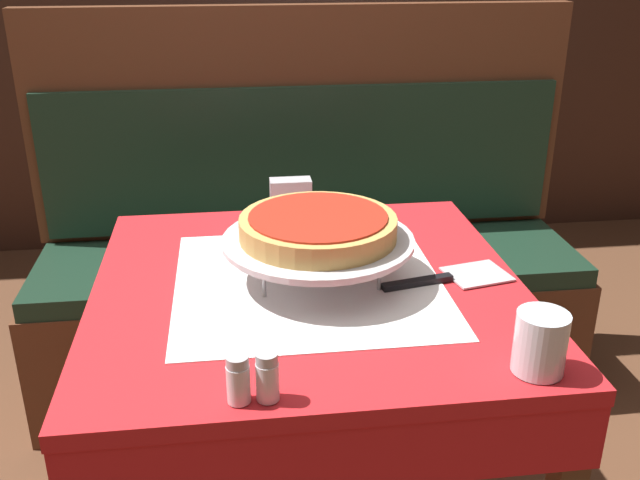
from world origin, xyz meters
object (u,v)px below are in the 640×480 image
(booth_bench, at_px, (309,285))
(condiment_caddy, at_px, (369,96))
(water_glass_near, at_px, (540,343))
(dining_table_front, at_px, (309,325))
(dining_table_rear, at_px, (346,131))
(salt_shaker, at_px, (238,379))
(pepper_shaker, at_px, (267,377))
(napkin_holder, at_px, (291,197))
(deep_dish_pizza, at_px, (318,226))
(pizza_server, at_px, (452,277))
(pizza_pan_stand, at_px, (318,242))

(booth_bench, relative_size, condiment_caddy, 11.65)
(water_glass_near, xyz_separation_m, condiment_caddy, (0.10, 1.90, -0.01))
(dining_table_front, relative_size, booth_bench, 0.49)
(dining_table_rear, height_order, booth_bench, booth_bench)
(salt_shaker, height_order, pepper_shaker, pepper_shaker)
(dining_table_front, height_order, napkin_holder, napkin_holder)
(booth_bench, relative_size, deep_dish_pizza, 5.58)
(salt_shaker, distance_m, pepper_shaker, 0.04)
(pepper_shaker, bearing_deg, deep_dish_pizza, 72.35)
(salt_shaker, xyz_separation_m, pepper_shaker, (0.04, 0.00, 0.00))
(dining_table_rear, bearing_deg, napkin_holder, -105.38)
(deep_dish_pizza, bearing_deg, pizza_server, -8.27)
(booth_bench, xyz_separation_m, deep_dish_pizza, (-0.07, -0.80, 0.53))
(dining_table_front, xyz_separation_m, napkin_holder, (0.00, 0.38, 0.14))
(salt_shaker, distance_m, napkin_holder, 0.77)
(dining_table_front, xyz_separation_m, deep_dish_pizza, (0.02, 0.01, 0.21))
(dining_table_rear, xyz_separation_m, pizza_pan_stand, (-0.32, -1.59, 0.19))
(pepper_shaker, xyz_separation_m, condiment_caddy, (0.52, 1.92, 0.00))
(condiment_caddy, bearing_deg, deep_dish_pizza, -104.66)
(pizza_pan_stand, distance_m, pepper_shaker, 0.41)
(salt_shaker, height_order, condiment_caddy, condiment_caddy)
(water_glass_near, height_order, salt_shaker, water_glass_near)
(salt_shaker, xyz_separation_m, condiment_caddy, (0.57, 1.92, 0.01))
(dining_table_rear, bearing_deg, condiment_caddy, -37.77)
(pizza_server, relative_size, condiment_caddy, 1.86)
(dining_table_front, distance_m, pizza_pan_stand, 0.18)
(deep_dish_pizza, relative_size, pepper_shaker, 3.93)
(pizza_pan_stand, distance_m, napkin_holder, 0.37)
(pizza_pan_stand, relative_size, napkin_holder, 3.78)
(pizza_pan_stand, height_order, water_glass_near, water_glass_near)
(water_glass_near, xyz_separation_m, salt_shaker, (-0.47, -0.02, -0.01))
(pizza_pan_stand, height_order, salt_shaker, pizza_pan_stand)
(booth_bench, relative_size, napkin_holder, 17.16)
(dining_table_front, distance_m, dining_table_rear, 1.64)
(pepper_shaker, bearing_deg, condiment_caddy, 74.73)
(dining_table_rear, height_order, pepper_shaker, pepper_shaker)
(dining_table_front, bearing_deg, pizza_pan_stand, 33.93)
(booth_bench, xyz_separation_m, condiment_caddy, (0.33, 0.73, 0.46))
(dining_table_front, height_order, deep_dish_pizza, deep_dish_pizza)
(dining_table_front, height_order, pepper_shaker, pepper_shaker)
(dining_table_rear, height_order, deep_dish_pizza, deep_dish_pizza)
(deep_dish_pizza, height_order, napkin_holder, deep_dish_pizza)
(dining_table_front, xyz_separation_m, dining_table_rear, (0.34, 1.60, -0.01))
(pizza_server, bearing_deg, water_glass_near, -83.72)
(deep_dish_pizza, bearing_deg, water_glass_near, -50.86)
(pizza_pan_stand, xyz_separation_m, pepper_shaker, (-0.12, -0.39, -0.04))
(salt_shaker, bearing_deg, water_glass_near, 2.56)
(booth_bench, height_order, salt_shaker, booth_bench)
(pepper_shaker, bearing_deg, pizza_server, 42.17)
(dining_table_rear, bearing_deg, water_glass_near, -90.46)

